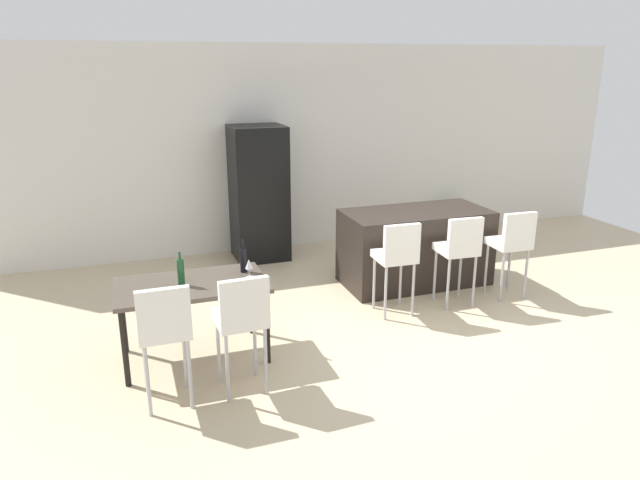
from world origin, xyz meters
The scene contains 14 objects.
ground_plane centered at (0.00, 0.00, 0.00)m, with size 10.00×10.00×0.00m, color #C6B28E.
back_wall centered at (0.00, 3.14, 1.45)m, with size 10.00×0.12×2.90m, color silver.
kitchen_island centered at (0.53, 1.11, 0.46)m, with size 1.77×0.85×0.92m, color black.
bar_chair_left centered at (-0.13, 0.30, 0.70)m, with size 0.41×0.41×1.05m.
bar_chair_middle centered at (0.64, 0.30, 0.70)m, with size 0.42×0.42×1.05m.
bar_chair_right centered at (1.33, 0.30, 0.70)m, with size 0.41×0.41×1.05m.
dining_table centered at (-2.32, 0.04, 0.67)m, with size 1.35×0.77×0.74m.
dining_chair_near centered at (-2.62, -0.70, 0.70)m, with size 0.40×0.40×1.05m.
dining_chair_far centered at (-2.01, -0.70, 0.70)m, with size 0.42×0.42×1.05m.
wine_bottle_far centered at (-2.40, 0.02, 0.87)m, with size 0.06×0.06×0.31m.
wine_bottle_left centered at (-1.80, 0.18, 0.86)m, with size 0.07×0.07×0.32m.
wine_glass_middle centered at (-1.78, 0.02, 0.86)m, with size 0.07×0.07×0.17m.
refrigerator centered at (-1.05, 2.70, 0.92)m, with size 0.72×0.68×1.84m, color black.
potted_plant centered at (2.19, 2.69, 0.33)m, with size 0.37×0.37×0.57m.
Camera 1 is at (-2.83, -4.98, 2.66)m, focal length 32.71 mm.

